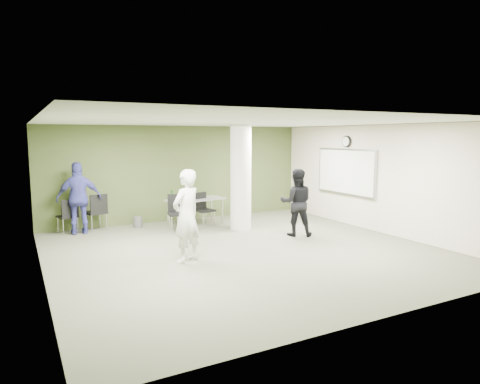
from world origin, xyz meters
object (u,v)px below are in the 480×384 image
man_black (296,202)px  man_blue (79,198)px  chair_back_left (68,214)px  folding_table (195,200)px  woman_white (186,216)px

man_black → man_blue: bearing=0.5°
chair_back_left → folding_table: bearing=154.9°
man_black → chair_back_left: bearing=0.3°
chair_back_left → man_blue: 0.50m
folding_table → man_black: (1.79, -2.35, 0.13)m
chair_back_left → man_blue: (0.25, -0.17, 0.40)m
chair_back_left → man_black: size_ratio=0.53×
man_black → man_blue: 5.53m
man_blue → woman_white: bearing=115.8°
chair_back_left → man_black: (5.05, -2.91, 0.32)m
man_black → man_blue: (-4.80, 2.74, 0.08)m
chair_back_left → woman_white: size_ratio=0.48×
folding_table → man_blue: size_ratio=0.91×
folding_table → chair_back_left: 3.31m
chair_back_left → woman_white: 4.19m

